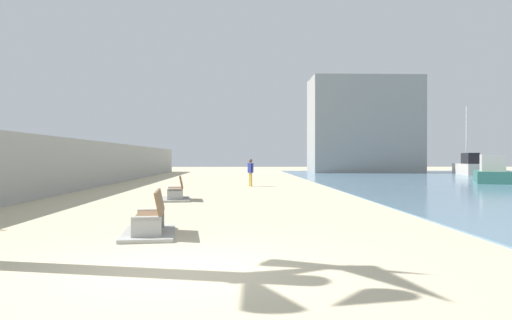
# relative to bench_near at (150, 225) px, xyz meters

# --- Properties ---
(ground_plane) EXTENTS (120.00, 120.00, 0.00)m
(ground_plane) POSITION_rel_bench_near_xyz_m (0.99, 14.78, -0.23)
(ground_plane) COLOR #C6B793
(seawall) EXTENTS (0.80, 64.00, 2.63)m
(seawall) POSITION_rel_bench_near_xyz_m (-6.51, 14.78, 1.08)
(seawall) COLOR #9E9E99
(seawall) RESTS_ON ground
(bench_near) EXTENTS (1.33, 2.21, 0.98)m
(bench_near) POSITION_rel_bench_near_xyz_m (0.00, 0.00, 0.00)
(bench_near) COLOR #9E9E99
(bench_near) RESTS_ON ground
(bench_far) EXTENTS (1.34, 2.21, 0.98)m
(bench_far) POSITION_rel_bench_near_xyz_m (-0.57, 8.60, 0.00)
(bench_far) COLOR #9E9E99
(bench_far) RESTS_ON ground
(person_walking) EXTENTS (0.34, 0.45, 1.61)m
(person_walking) POSITION_rel_bench_near_xyz_m (2.59, 17.41, 0.70)
(person_walking) COLOR gold
(person_walking) RESTS_ON ground
(boat_distant) EXTENTS (3.83, 5.45, 1.85)m
(boat_distant) POSITION_rel_bench_near_xyz_m (18.51, 20.35, 0.47)
(boat_distant) COLOR #337060
(boat_distant) RESTS_ON water_bay
(boat_nearest) EXTENTS (2.96, 7.15, 6.70)m
(boat_nearest) POSITION_rel_bench_near_xyz_m (24.25, 35.44, 0.59)
(boat_nearest) COLOR beige
(boat_nearest) RESTS_ON water_bay
(harbor_building) EXTENTS (12.00, 6.00, 10.56)m
(harbor_building) POSITION_rel_bench_near_xyz_m (15.93, 42.78, 5.05)
(harbor_building) COLOR gray
(harbor_building) RESTS_ON ground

